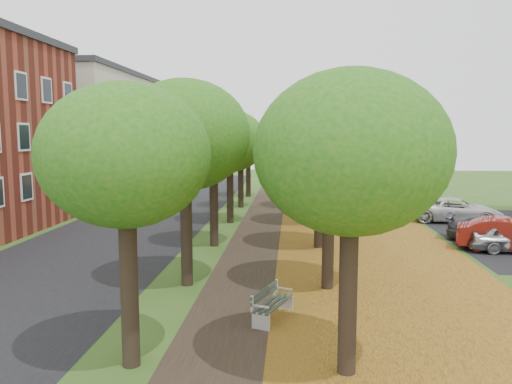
% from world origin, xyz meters
% --- Properties ---
extents(ground, '(120.00, 120.00, 0.00)m').
position_xyz_m(ground, '(0.00, 0.00, 0.00)').
color(ground, '#2D4C19').
rests_on(ground, ground).
extents(street_asphalt, '(8.00, 70.00, 0.01)m').
position_xyz_m(street_asphalt, '(-7.50, 15.00, 0.00)').
color(street_asphalt, black).
rests_on(street_asphalt, ground).
extents(footpath, '(3.20, 70.00, 0.01)m').
position_xyz_m(footpath, '(0.00, 15.00, 0.00)').
color(footpath, black).
rests_on(footpath, ground).
extents(leaf_verge, '(7.50, 70.00, 0.01)m').
position_xyz_m(leaf_verge, '(5.00, 15.00, 0.01)').
color(leaf_verge, '#A4771E').
rests_on(leaf_verge, ground).
extents(tree_row_west, '(4.06, 34.06, 6.44)m').
position_xyz_m(tree_row_west, '(-2.20, 15.00, 4.68)').
color(tree_row_west, black).
rests_on(tree_row_west, ground).
extents(tree_row_east, '(4.06, 34.06, 6.44)m').
position_xyz_m(tree_row_east, '(2.60, 15.00, 4.68)').
color(tree_row_east, black).
rests_on(tree_row_east, ground).
extents(building_cream, '(10.30, 20.30, 10.40)m').
position_xyz_m(building_cream, '(-17.00, 33.00, 5.21)').
color(building_cream, beige).
rests_on(building_cream, ground).
extents(bench, '(1.16, 1.91, 0.87)m').
position_xyz_m(bench, '(0.84, 3.04, 0.45)').
color(bench, '#2B362D').
rests_on(bench, ground).
extents(car_red, '(4.72, 2.91, 1.47)m').
position_xyz_m(car_red, '(11.00, 11.79, 0.73)').
color(car_red, maroon).
rests_on(car_red, ground).
extents(car_grey, '(4.58, 3.31, 1.23)m').
position_xyz_m(car_grey, '(11.00, 13.67, 0.62)').
color(car_grey, '#35353A').
rests_on(car_grey, ground).
extents(car_white, '(5.47, 3.35, 1.41)m').
position_xyz_m(car_white, '(11.00, 19.12, 0.71)').
color(car_white, silver).
rests_on(car_white, ground).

